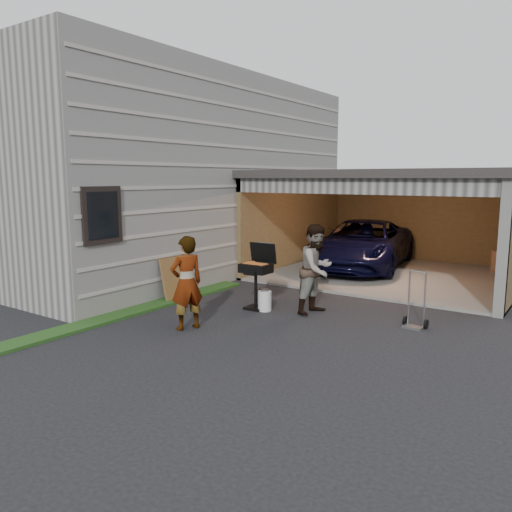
# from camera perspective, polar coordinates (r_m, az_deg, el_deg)

# --- Properties ---
(ground) EXTENTS (80.00, 80.00, 0.00)m
(ground) POSITION_cam_1_polar(r_m,az_deg,el_deg) (9.21, -2.91, -8.18)
(ground) COLOR black
(ground) RESTS_ON ground
(house) EXTENTS (7.00, 11.00, 5.50)m
(house) POSITION_cam_1_polar(r_m,az_deg,el_deg) (15.81, -11.51, 8.90)
(house) COLOR #474744
(house) RESTS_ON ground
(groundcover_strip) EXTENTS (0.50, 8.00, 0.06)m
(groundcover_strip) POSITION_cam_1_polar(r_m,az_deg,el_deg) (10.05, -16.78, -6.91)
(groundcover_strip) COLOR #193814
(groundcover_strip) RESTS_ON ground
(garage) EXTENTS (6.80, 6.30, 2.90)m
(garage) POSITION_cam_1_polar(r_m,az_deg,el_deg) (14.54, 16.17, 5.27)
(garage) COLOR #605E59
(garage) RESTS_ON ground
(minivan) EXTENTS (3.14, 5.37, 1.40)m
(minivan) POSITION_cam_1_polar(r_m,az_deg,el_deg) (15.14, 12.08, 1.11)
(minivan) COLOR black
(minivan) RESTS_ON ground
(woman) EXTENTS (0.61, 0.73, 1.70)m
(woman) POSITION_cam_1_polar(r_m,az_deg,el_deg) (9.01, -7.94, -3.07)
(woman) COLOR #A8B7D3
(woman) RESTS_ON ground
(man) EXTENTS (0.81, 0.97, 1.81)m
(man) POSITION_cam_1_polar(r_m,az_deg,el_deg) (10.05, 6.95, -1.49)
(man) COLOR #4A251D
(man) RESTS_ON ground
(bbq_grill) EXTENTS (0.61, 0.54, 1.37)m
(bbq_grill) POSITION_cam_1_polar(r_m,az_deg,el_deg) (10.32, 0.08, -1.65)
(bbq_grill) COLOR black
(bbq_grill) RESTS_ON ground
(propane_tank) EXTENTS (0.33, 0.33, 0.41)m
(propane_tank) POSITION_cam_1_polar(r_m,az_deg,el_deg) (10.28, 1.01, -5.15)
(propane_tank) COLOR white
(propane_tank) RESTS_ON ground
(plywood_panel) EXTENTS (0.24, 0.87, 0.96)m
(plywood_panel) POSITION_cam_1_polar(r_m,az_deg,el_deg) (11.36, -9.03, -2.49)
(plywood_panel) COLOR brown
(plywood_panel) RESTS_ON ground
(hand_truck) EXTENTS (0.44, 0.34, 1.05)m
(hand_truck) POSITION_cam_1_polar(r_m,az_deg,el_deg) (9.60, 17.70, -6.63)
(hand_truck) COLOR gray
(hand_truck) RESTS_ON ground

